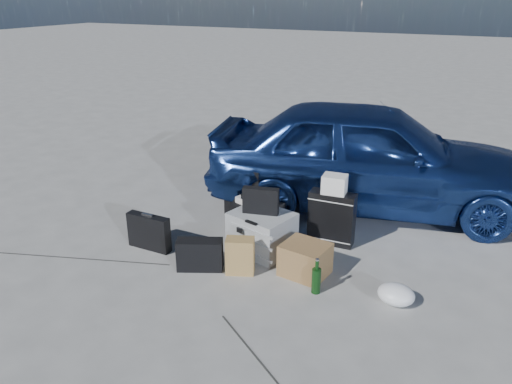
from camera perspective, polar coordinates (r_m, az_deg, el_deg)
ground at (r=5.03m, az=-2.10°, el=-8.81°), size 60.00×60.00×0.00m
car at (r=6.35m, az=12.96°, el=4.10°), size 4.24×2.44×1.36m
pelican_case at (r=5.26m, az=0.69°, el=-4.62°), size 0.70×0.62×0.43m
laptop_bag at (r=5.11m, az=0.54°, el=-1.01°), size 0.38×0.17×0.28m
briefcase at (r=5.44m, az=-12.14°, el=-4.50°), size 0.50×0.12×0.38m
suitcase_left at (r=6.04m, az=-1.36°, el=0.01°), size 0.48×0.18×0.62m
suitcase_right at (r=5.45m, az=8.64°, el=-2.97°), size 0.50×0.19×0.59m
white_carton at (r=5.29m, az=8.96°, el=0.89°), size 0.26×0.22×0.20m
duffel_bag at (r=5.78m, az=0.13°, el=-2.77°), size 0.64×0.36×0.30m
flat_box_white at (r=5.72m, az=0.10°, el=-1.01°), size 0.48×0.42×0.07m
flat_box_black at (r=5.68m, az=0.00°, el=-0.46°), size 0.30×0.23×0.06m
kraft_bag at (r=4.89m, az=-1.83°, el=-7.30°), size 0.32×0.25×0.37m
cardboard_box at (r=4.89m, az=5.64°, el=-7.68°), size 0.47×0.43×0.32m
plastic_bag at (r=4.65m, az=15.71°, el=-11.20°), size 0.35×0.31×0.18m
messenger_bag at (r=4.98m, az=-6.43°, el=-7.13°), size 0.48×0.34×0.32m
green_bottle at (r=4.62m, az=6.92°, el=-9.57°), size 0.11×0.11×0.33m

